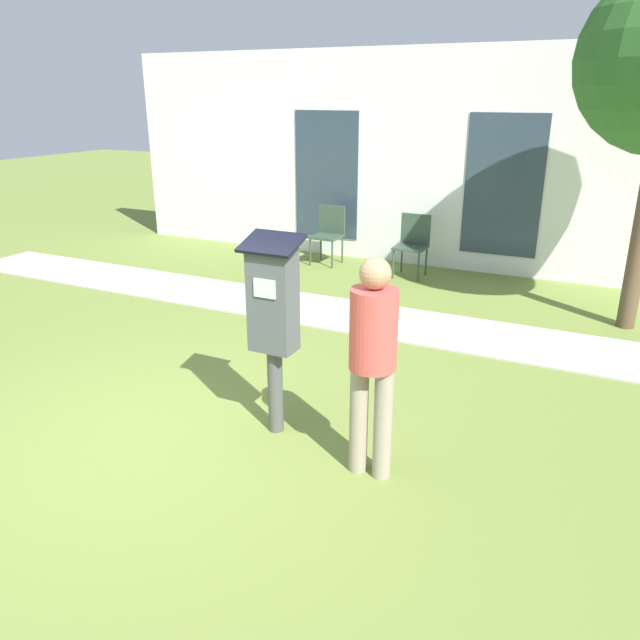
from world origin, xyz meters
The scene contains 7 objects.
ground_plane centered at (0.00, 0.00, 0.00)m, with size 40.00×40.00×0.00m, color olive.
sidewalk centered at (0.00, 3.32, 0.01)m, with size 12.00×1.10×0.02m.
building_facade centered at (0.00, 6.13, 1.60)m, with size 10.00×0.26×3.20m.
parking_meter centered at (0.75, 0.57, 1.02)m, with size 0.44×0.31×1.59m.
person_standing centered at (1.65, 0.34, 0.93)m, with size 0.32×0.32×1.58m.
outdoor_chair_left centered at (-1.12, 5.51, 0.53)m, with size 0.44×0.44×0.90m.
outdoor_chair_middle centered at (0.30, 5.39, 0.53)m, with size 0.44×0.44×0.90m.
Camera 1 is at (3.01, -3.24, 2.55)m, focal length 35.00 mm.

